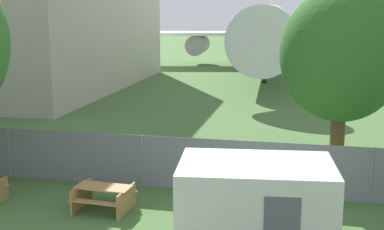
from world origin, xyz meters
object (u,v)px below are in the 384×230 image
object	(u,v)px
picnic_bench_near_cabin	(104,195)
tree_near_hangar	(342,55)
portable_cabin	(256,207)
airplane	(269,28)

from	to	relation	value
picnic_bench_near_cabin	tree_near_hangar	distance (m)	9.92
portable_cabin	tree_near_hangar	distance (m)	8.38
portable_cabin	picnic_bench_near_cabin	size ratio (longest dim) A/B	2.32
portable_cabin	tree_near_hangar	xyz separation A→B (m)	(2.35, 7.35, 3.27)
airplane	portable_cabin	xyz separation A→B (m)	(2.87, -41.51, -2.76)
airplane	tree_near_hangar	size ratio (longest dim) A/B	6.18
portable_cabin	picnic_bench_near_cabin	bearing A→B (deg)	153.08
picnic_bench_near_cabin	portable_cabin	bearing A→B (deg)	-20.46
airplane	picnic_bench_near_cabin	size ratio (longest dim) A/B	24.01
airplane	portable_cabin	distance (m)	41.70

